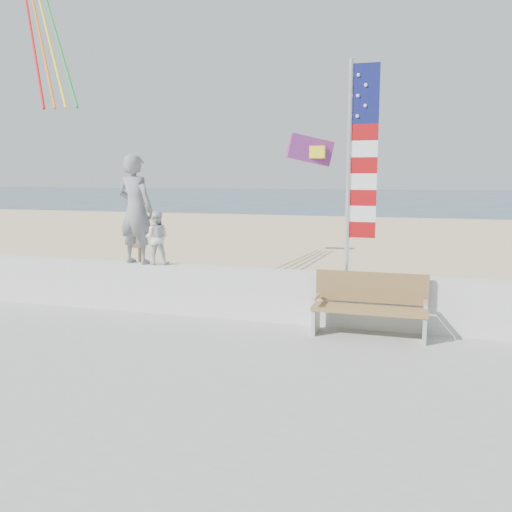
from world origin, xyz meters
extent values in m
plane|color=#2D465B|center=(0.00, 0.00, 0.00)|extent=(220.00, 220.00, 0.00)
cube|color=beige|center=(0.00, 9.00, 0.04)|extent=(90.00, 40.00, 0.08)
cube|color=silver|center=(0.00, 2.00, 0.63)|extent=(30.00, 0.35, 0.90)
imported|color=gray|center=(-2.22, 2.00, 2.10)|extent=(0.82, 0.62, 2.04)
imported|color=silver|center=(-1.80, 2.00, 1.58)|extent=(0.58, 0.51, 1.00)
cube|color=olive|center=(2.18, 1.45, 0.62)|extent=(1.80, 0.50, 0.06)
cube|color=olive|center=(2.18, 1.72, 0.93)|extent=(1.80, 0.05, 0.50)
cube|color=silver|center=(1.33, 1.45, 0.38)|extent=(0.06, 0.50, 0.40)
cube|color=silver|center=(1.33, 1.40, 0.78)|extent=(0.06, 0.45, 0.05)
cube|color=silver|center=(3.03, 1.45, 0.38)|extent=(0.06, 0.50, 0.40)
cube|color=silver|center=(3.03, 1.40, 0.78)|extent=(0.06, 0.45, 0.05)
cylinder|color=silver|center=(1.74, 2.00, 2.83)|extent=(0.08, 0.08, 3.50)
cube|color=#0F1451|center=(1.98, 2.00, 4.03)|extent=(0.44, 0.02, 0.95)
cube|color=#9E0A0C|center=(1.98, 2.00, 1.84)|extent=(0.44, 0.02, 0.26)
cube|color=white|center=(1.98, 2.00, 2.10)|extent=(0.44, 0.02, 0.26)
cube|color=#9E0A0C|center=(1.98, 2.00, 2.37)|extent=(0.44, 0.02, 0.26)
cube|color=white|center=(1.98, 2.00, 2.63)|extent=(0.44, 0.02, 0.26)
cube|color=#9E0A0C|center=(1.98, 2.00, 2.89)|extent=(0.44, 0.02, 0.26)
cube|color=white|center=(1.98, 2.00, 3.16)|extent=(0.44, 0.02, 0.26)
cube|color=#9E0A0C|center=(1.98, 2.00, 3.42)|extent=(0.44, 0.02, 0.26)
sphere|color=white|center=(1.86, 1.98, 3.68)|extent=(0.06, 0.06, 0.06)
sphere|color=white|center=(1.98, 1.98, 3.84)|extent=(0.06, 0.06, 0.06)
sphere|color=white|center=(1.86, 1.98, 4.00)|extent=(0.06, 0.06, 0.06)
sphere|color=white|center=(1.98, 1.98, 4.16)|extent=(0.06, 0.06, 0.06)
sphere|color=white|center=(1.86, 1.98, 4.32)|extent=(0.06, 0.06, 0.06)
cube|color=red|center=(0.68, 4.07, 3.25)|extent=(1.00, 0.61, 0.67)
cube|color=yellow|center=(0.83, 4.07, 3.20)|extent=(0.35, 0.26, 0.25)
cylinder|color=red|center=(-6.02, 4.20, 5.92)|extent=(2.63, 2.85, 3.65)
cylinder|color=orange|center=(-5.79, 4.20, 5.92)|extent=(2.72, 2.85, 3.65)
cylinder|color=yellow|center=(-5.57, 4.20, 5.92)|extent=(2.80, 2.85, 3.65)
cylinder|color=green|center=(-5.34, 4.20, 5.92)|extent=(2.89, 2.85, 3.65)
cylinder|color=brown|center=(-3.13, 3.74, 0.68)|extent=(0.07, 0.07, 1.20)
cube|color=brown|center=(-3.13, 3.72, 1.33)|extent=(0.32, 0.03, 0.42)
camera|label=1|loc=(2.86, -7.08, 2.72)|focal=38.00mm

